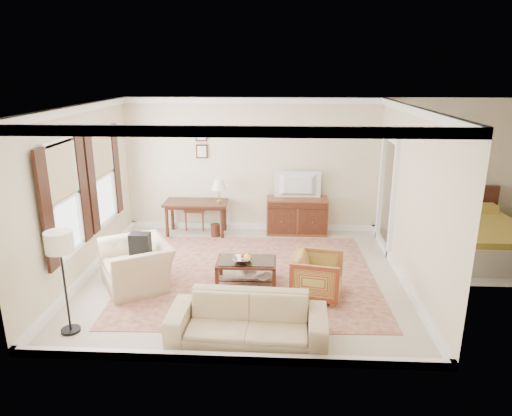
# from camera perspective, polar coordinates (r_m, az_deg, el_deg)

# --- Properties ---
(room_shell) EXTENTS (5.51, 5.01, 2.91)m
(room_shell) POSITION_cam_1_polar(r_m,az_deg,el_deg) (7.34, -1.70, 9.24)
(room_shell) COLOR beige
(room_shell) RESTS_ON ground
(annex_bedroom) EXTENTS (3.00, 2.70, 2.90)m
(annex_bedroom) POSITION_cam_1_polar(r_m,az_deg,el_deg) (9.77, 26.34, -3.47)
(annex_bedroom) COLOR beige
(annex_bedroom) RESTS_ON ground
(window_front) EXTENTS (0.12, 1.56, 1.80)m
(window_front) POSITION_cam_1_polar(r_m,az_deg,el_deg) (7.58, -22.91, 1.02)
(window_front) COLOR #CCB284
(window_front) RESTS_ON room_shell
(window_rear) EXTENTS (0.12, 1.56, 1.80)m
(window_rear) POSITION_cam_1_polar(r_m,az_deg,el_deg) (8.99, -18.62, 3.84)
(window_rear) COLOR #CCB284
(window_rear) RESTS_ON room_shell
(doorway) EXTENTS (0.10, 1.12, 2.25)m
(doorway) POSITION_cam_1_polar(r_m,az_deg,el_deg) (9.31, 16.02, 1.48)
(doorway) COLOR white
(doorway) RESTS_ON room_shell
(rug) EXTENTS (4.40, 3.81, 0.01)m
(rug) POSITION_cam_1_polar(r_m,az_deg,el_deg) (8.07, -0.80, -8.36)
(rug) COLOR maroon
(rug) RESTS_ON room_shell
(writing_desk) EXTENTS (1.34, 0.67, 0.73)m
(writing_desk) POSITION_cam_1_polar(r_m,az_deg,el_deg) (9.90, -7.51, 0.17)
(writing_desk) COLOR #482114
(writing_desk) RESTS_ON room_shell
(desk_chair) EXTENTS (0.48, 0.48, 1.05)m
(desk_chair) POSITION_cam_1_polar(r_m,az_deg,el_deg) (10.27, -7.58, 0.24)
(desk_chair) COLOR brown
(desk_chair) RESTS_ON room_shell
(desk_lamp) EXTENTS (0.32, 0.32, 0.50)m
(desk_lamp) POSITION_cam_1_polar(r_m,az_deg,el_deg) (9.72, -4.66, 2.16)
(desk_lamp) COLOR silver
(desk_lamp) RESTS_ON writing_desk
(framed_prints) EXTENTS (0.25, 0.04, 0.68)m
(framed_prints) POSITION_cam_1_polar(r_m,az_deg,el_deg) (9.98, -6.82, 8.11)
(framed_prints) COLOR #482114
(framed_prints) RESTS_ON room_shell
(sideboard) EXTENTS (1.30, 0.50, 0.80)m
(sideboard) POSITION_cam_1_polar(r_m,az_deg,el_deg) (9.96, 5.13, -0.97)
(sideboard) COLOR brown
(sideboard) RESTS_ON room_shell
(tv) EXTENTS (0.94, 0.54, 0.12)m
(tv) POSITION_cam_1_polar(r_m,az_deg,el_deg) (9.71, 5.27, 3.90)
(tv) COLOR black
(tv) RESTS_ON sideboard
(coffee_table) EXTENTS (0.99, 0.59, 0.42)m
(coffee_table) POSITION_cam_1_polar(r_m,az_deg,el_deg) (7.67, -1.20, -7.19)
(coffee_table) COLOR #482114
(coffee_table) RESTS_ON room_shell
(fruit_bowl) EXTENTS (0.42, 0.42, 0.10)m
(fruit_bowl) POSITION_cam_1_polar(r_m,az_deg,el_deg) (7.55, -1.81, -6.35)
(fruit_bowl) COLOR silver
(fruit_bowl) RESTS_ON coffee_table
(book_a) EXTENTS (0.27, 0.15, 0.38)m
(book_a) POSITION_cam_1_polar(r_m,az_deg,el_deg) (7.83, -1.75, -7.88)
(book_a) COLOR brown
(book_a) RESTS_ON coffee_table
(book_b) EXTENTS (0.23, 0.20, 0.38)m
(book_b) POSITION_cam_1_polar(r_m,az_deg,el_deg) (7.72, 0.59, -8.29)
(book_b) COLOR brown
(book_b) RESTS_ON coffee_table
(striped_armchair) EXTENTS (0.84, 0.87, 0.77)m
(striped_armchair) POSITION_cam_1_polar(r_m,az_deg,el_deg) (7.28, 7.67, -8.15)
(striped_armchair) COLOR maroon
(striped_armchair) RESTS_ON room_shell
(club_armchair) EXTENTS (1.24, 1.38, 1.01)m
(club_armchair) POSITION_cam_1_polar(r_m,az_deg,el_deg) (7.75, -14.70, -6.02)
(club_armchair) COLOR tan
(club_armchair) RESTS_ON room_shell
(backpack) EXTENTS (0.39, 0.38, 0.40)m
(backpack) POSITION_cam_1_polar(r_m,az_deg,el_deg) (7.61, -14.27, -4.36)
(backpack) COLOR black
(backpack) RESTS_ON club_armchair
(sofa) EXTENTS (2.11, 0.71, 0.81)m
(sofa) POSITION_cam_1_polar(r_m,az_deg,el_deg) (6.12, -1.06, -12.96)
(sofa) COLOR tan
(sofa) RESTS_ON room_shell
(floor_lamp) EXTENTS (0.36, 0.36, 1.46)m
(floor_lamp) POSITION_cam_1_polar(r_m,az_deg,el_deg) (6.47, -23.30, -4.80)
(floor_lamp) COLOR black
(floor_lamp) RESTS_ON room_shell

